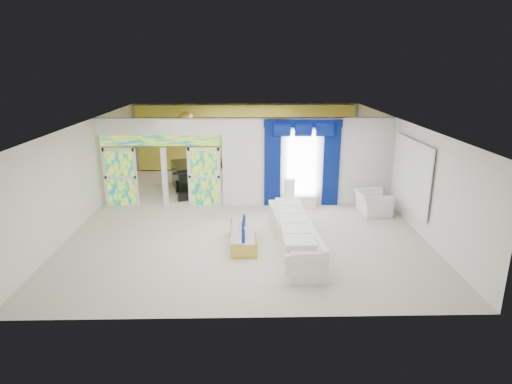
{
  "coord_description": "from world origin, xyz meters",
  "views": [
    {
      "loc": [
        0.03,
        -13.3,
        4.76
      ],
      "look_at": [
        0.3,
        -1.2,
        1.1
      ],
      "focal_mm": 30.23,
      "sensor_mm": 36.0,
      "label": 1
    }
  ],
  "objects_px": {
    "console_table": "(298,201)",
    "grand_piano": "(194,175)",
    "coffee_table": "(243,237)",
    "armchair": "(373,203)",
    "white_sofa": "(294,235)"
  },
  "relations": [
    {
      "from": "coffee_table",
      "to": "console_table",
      "type": "xyz_separation_m",
      "value": [
        1.87,
        3.2,
        -0.01
      ]
    },
    {
      "from": "white_sofa",
      "to": "grand_piano",
      "type": "height_order",
      "value": "grand_piano"
    },
    {
      "from": "coffee_table",
      "to": "console_table",
      "type": "bearing_deg",
      "value": 59.66
    },
    {
      "from": "coffee_table",
      "to": "grand_piano",
      "type": "height_order",
      "value": "grand_piano"
    },
    {
      "from": "console_table",
      "to": "armchair",
      "type": "xyz_separation_m",
      "value": [
        2.34,
        -0.79,
        0.17
      ]
    },
    {
      "from": "console_table",
      "to": "grand_piano",
      "type": "bearing_deg",
      "value": 147.69
    },
    {
      "from": "white_sofa",
      "to": "grand_piano",
      "type": "relative_size",
      "value": 2.04
    },
    {
      "from": "armchair",
      "to": "grand_piano",
      "type": "distance_m",
      "value": 6.98
    },
    {
      "from": "armchair",
      "to": "grand_piano",
      "type": "bearing_deg",
      "value": 57.9
    },
    {
      "from": "coffee_table",
      "to": "armchair",
      "type": "distance_m",
      "value": 4.85
    },
    {
      "from": "grand_piano",
      "to": "armchair",
      "type": "bearing_deg",
      "value": -45.23
    },
    {
      "from": "console_table",
      "to": "grand_piano",
      "type": "height_order",
      "value": "grand_piano"
    },
    {
      "from": "white_sofa",
      "to": "console_table",
      "type": "height_order",
      "value": "white_sofa"
    },
    {
      "from": "console_table",
      "to": "grand_piano",
      "type": "xyz_separation_m",
      "value": [
        -3.85,
        2.44,
        0.29
      ]
    },
    {
      "from": "coffee_table",
      "to": "armchair",
      "type": "relative_size",
      "value": 1.61
    }
  ]
}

